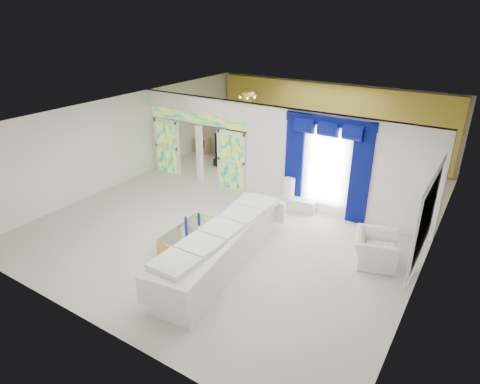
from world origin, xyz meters
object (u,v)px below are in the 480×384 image
Objects in this scene: coffee_table at (188,236)px; console_table at (297,204)px; white_sofa at (223,248)px; armchair at (375,249)px; grand_piano at (246,144)px.

console_table is at bearing 64.01° from coffee_table.
white_sofa reaches higher than armchair.
console_table is 1.03× the size of armchair.
grand_piano is at bearing 138.77° from console_table.
console_table is 3.21m from armchair.
coffee_table is at bearing -63.22° from grand_piano.
armchair reaches higher than console_table.
grand_piano is (-3.97, 3.48, 0.33)m from console_table.
console_table is at bearing 79.15° from white_sofa.
white_sofa is 2.21× the size of grand_piano.
white_sofa is 4.07× the size of armchair.
grand_piano is at bearing 39.01° from armchair.
armchair is 0.54× the size of grand_piano.
console_table is at bearing -33.84° from grand_piano.
grand_piano reaches higher than white_sofa.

